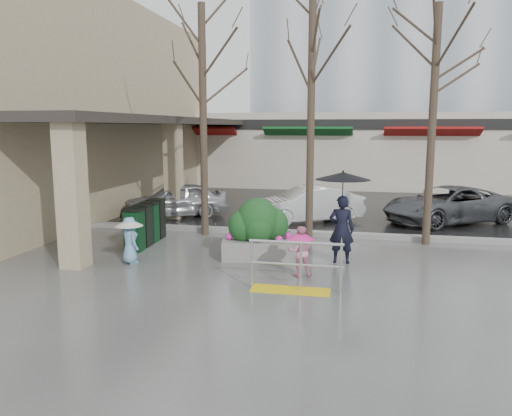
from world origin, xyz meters
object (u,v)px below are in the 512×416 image
(tree_west, at_px, (202,64))
(woman, at_px, (342,206))
(tree_mideast, at_px, (435,67))
(car_a, at_px, (175,200))
(car_c, at_px, (447,205))
(child_blue, at_px, (130,236))
(car_b, at_px, (307,204))
(handrail, at_px, (294,273))
(tree_midwest, at_px, (312,56))
(planter, at_px, (258,230))
(news_boxes, at_px, (146,224))
(child_pink, at_px, (300,248))

(tree_west, height_order, woman, tree_west)
(tree_mideast, distance_m, car_a, 9.84)
(car_a, xyz_separation_m, car_c, (9.56, 0.76, 0.00))
(woman, height_order, child_blue, woman)
(woman, relative_size, car_b, 0.59)
(woman, xyz_separation_m, car_b, (-1.33, 5.03, -0.77))
(woman, distance_m, car_c, 6.85)
(handrail, height_order, tree_midwest, tree_midwest)
(child_blue, relative_size, planter, 0.60)
(handrail, xyz_separation_m, news_boxes, (-4.60, 3.23, 0.21))
(tree_west, distance_m, tree_midwest, 3.20)
(handrail, xyz_separation_m, car_c, (4.24, 8.25, 0.25))
(tree_midwest, height_order, car_b, tree_midwest)
(child_blue, bearing_deg, car_b, -81.59)
(planter, bearing_deg, car_c, 47.39)
(tree_midwest, distance_m, news_boxes, 6.62)
(child_blue, height_order, car_c, car_c)
(tree_west, xyz_separation_m, car_b, (2.89, 2.57, -4.45))
(handrail, height_order, child_pink, child_pink)
(tree_west, bearing_deg, tree_midwest, 0.00)
(tree_midwest, bearing_deg, planter, -112.83)
(child_blue, bearing_deg, planter, -120.69)
(woman, xyz_separation_m, child_pink, (-0.86, -1.28, -0.77))
(tree_mideast, relative_size, car_a, 1.76)
(woman, bearing_deg, car_c, -118.33)
(handrail, relative_size, child_blue, 1.66)
(news_boxes, bearing_deg, car_b, 42.93)
(tree_midwest, distance_m, car_b, 5.28)
(car_b, bearing_deg, handrail, -26.03)
(tree_midwest, xyz_separation_m, car_a, (-5.17, 2.68, -4.60))
(handrail, relative_size, car_c, 0.42)
(tree_mideast, distance_m, child_blue, 9.11)
(car_a, xyz_separation_m, car_b, (4.85, -0.11, 0.00))
(child_blue, distance_m, news_boxes, 2.01)
(planter, height_order, news_boxes, planter)
(woman, relative_size, news_boxes, 1.08)
(child_pink, height_order, car_c, car_c)
(news_boxes, bearing_deg, tree_mideast, 9.31)
(tree_midwest, xyz_separation_m, woman, (1.02, -2.46, -3.83))
(handrail, relative_size, child_pink, 1.69)
(child_pink, relative_size, car_c, 0.25)
(planter, bearing_deg, woman, -0.03)
(tree_midwest, xyz_separation_m, car_c, (4.40, 3.45, -4.60))
(handrail, relative_size, tree_midwest, 0.27)
(handrail, bearing_deg, car_b, 93.68)
(tree_mideast, relative_size, car_b, 1.70)
(handrail, distance_m, car_b, 7.39)
(child_blue, bearing_deg, car_a, -39.76)
(tree_midwest, relative_size, car_c, 1.54)
(child_pink, distance_m, news_boxes, 5.09)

